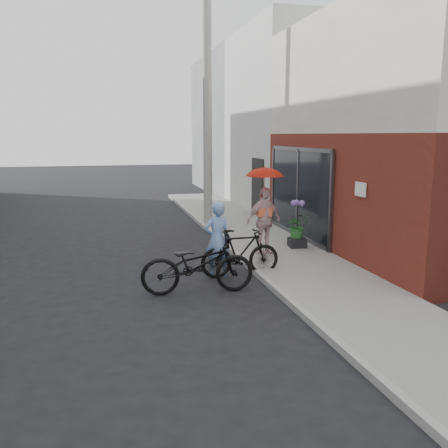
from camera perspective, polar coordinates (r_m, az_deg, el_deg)
name	(u,v)px	position (r m, az deg, el deg)	size (l,w,h in m)	color
ground	(219,285)	(9.56, -0.56, -7.38)	(80.00, 80.00, 0.00)	black
sidewalk	(281,252)	(12.00, 6.93, -3.42)	(2.20, 24.00, 0.12)	gray
curb	(237,255)	(11.64, 1.58, -3.79)	(0.12, 24.00, 0.12)	#9E9E99
plaster_building	(339,122)	(20.15, 13.63, 11.89)	(8.00, 6.00, 7.00)	silver
east_building_far	(277,125)	(26.55, 6.43, 11.74)	(8.00, 8.00, 7.00)	slate
utility_pole	(208,118)	(15.20, -2.00, 12.68)	(0.28, 0.28, 7.00)	#9E9E99
officer	(217,239)	(9.94, -0.85, -1.87)	(0.59, 0.39, 1.61)	#799CD7
bike_left	(198,264)	(8.97, -3.20, -4.88)	(0.74, 2.13, 1.12)	black
bike_right	(240,253)	(10.03, 1.98, -3.48)	(0.48, 1.71, 1.03)	black
kimono_woman	(264,221)	(11.45, 4.81, 0.41)	(0.95, 0.40, 1.62)	beige
parasol	(265,171)	(11.30, 4.90, 6.34)	(0.86, 0.86, 0.75)	red
planter	(297,242)	(12.38, 8.78, -2.21)	(0.43, 0.43, 0.22)	black
potted_plant	(298,226)	(12.29, 8.84, -0.22)	(0.59, 0.51, 0.65)	#2C6F2E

